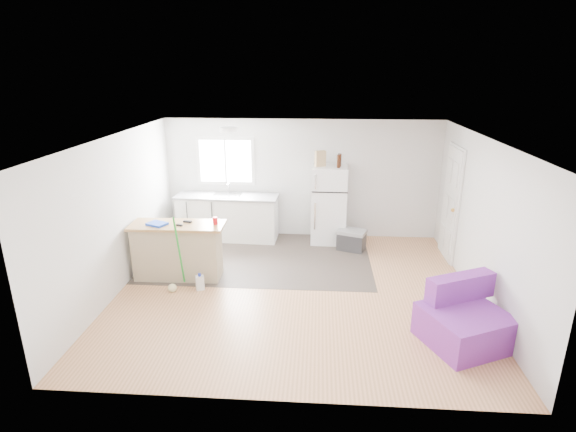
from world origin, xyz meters
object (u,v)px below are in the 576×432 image
object	(u,v)px
peninsula	(178,250)
red_cup	(215,221)
bottle_left	(339,161)
refrigerator	(329,205)
cooler	(351,240)
bottle_right	(340,160)
purple_seat	(464,321)
cleaner_jug	(200,283)
blue_tray	(157,224)
cardboard_box	(320,159)
kitchen_cabinets	(228,217)
mop	(174,277)

from	to	relation	value
peninsula	red_cup	distance (m)	0.83
red_cup	bottle_left	size ratio (longest dim) A/B	0.48
refrigerator	cooler	xyz separation A→B (m)	(0.44, -0.43, -0.57)
refrigerator	bottle_right	xyz separation A→B (m)	(0.18, 0.00, 0.90)
purple_seat	cleaner_jug	size ratio (longest dim) A/B	4.41
refrigerator	bottle_left	world-z (taller)	bottle_left
red_cup	blue_tray	xyz separation A→B (m)	(-0.93, -0.10, -0.04)
peninsula	bottle_right	distance (m)	3.46
cleaner_jug	bottle_right	world-z (taller)	bottle_right
blue_tray	cardboard_box	bearing A→B (deg)	35.51
cardboard_box	bottle_left	size ratio (longest dim) A/B	1.20
cooler	bottle_right	distance (m)	1.55
peninsula	blue_tray	size ratio (longest dim) A/B	5.13
bottle_left	purple_seat	bearing A→B (deg)	-65.16
cleaner_jug	purple_seat	bearing A→B (deg)	-39.24
purple_seat	cooler	bearing A→B (deg)	87.87
blue_tray	cooler	bearing A→B (deg)	24.06
bottle_right	purple_seat	bearing A→B (deg)	-66.20
kitchen_cabinets	cooler	size ratio (longest dim) A/B	3.37
mop	cooler	bearing A→B (deg)	31.67
cooler	bottle_right	bearing A→B (deg)	142.09
kitchen_cabinets	red_cup	bearing A→B (deg)	-82.05
purple_seat	blue_tray	distance (m)	4.77
cleaner_jug	red_cup	distance (m)	1.01
cleaner_jug	bottle_left	distance (m)	3.44
refrigerator	cooler	bearing A→B (deg)	-42.67
peninsula	bottle_left	bearing A→B (deg)	31.31
bottle_left	bottle_right	size ratio (longest dim) A/B	1.00
red_cup	bottle_right	bearing A→B (deg)	40.98
peninsula	purple_seat	bearing A→B (deg)	-21.69
kitchen_cabinets	mop	xyz separation A→B (m)	(-0.40, -2.33, -0.24)
kitchen_cabinets	bottle_left	distance (m)	2.51
kitchen_cabinets	peninsula	size ratio (longest dim) A/B	1.35
kitchen_cabinets	mop	bearing A→B (deg)	-97.23
cooler	cleaner_jug	world-z (taller)	cooler
cardboard_box	peninsula	bearing A→B (deg)	-142.31
blue_tray	bottle_right	xyz separation A→B (m)	(2.98, 1.87, 0.71)
kitchen_cabinets	bottle_left	world-z (taller)	bottle_left
mop	cardboard_box	bearing A→B (deg)	44.12
peninsula	mop	bearing A→B (deg)	-82.17
cleaner_jug	peninsula	bearing A→B (deg)	114.09
red_cup	bottle_left	xyz separation A→B (m)	(2.03, 1.66, 0.67)
cleaner_jug	bottle_left	world-z (taller)	bottle_left
cooler	bottle_left	size ratio (longest dim) A/B	2.47
blue_tray	kitchen_cabinets	bearing A→B (deg)	68.20
refrigerator	mop	xyz separation A→B (m)	(-2.44, -2.31, -0.54)
cardboard_box	cleaner_jug	bearing A→B (deg)	-129.72
mop	blue_tray	size ratio (longest dim) A/B	4.20
purple_seat	red_cup	bearing A→B (deg)	130.87
refrigerator	bottle_right	world-z (taller)	bottle_right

